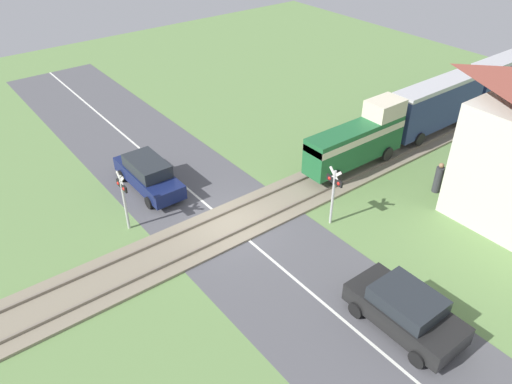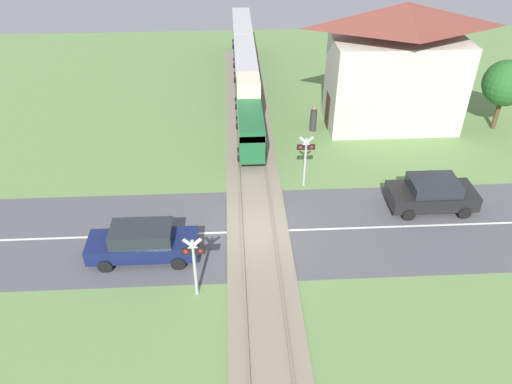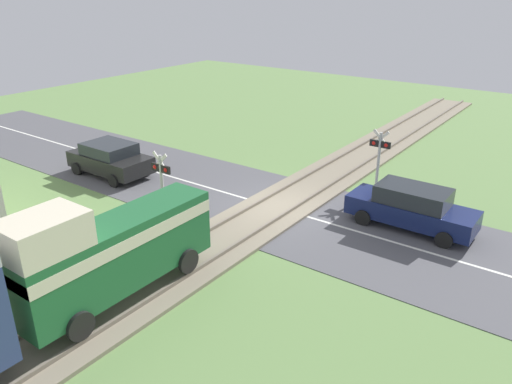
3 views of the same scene
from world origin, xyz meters
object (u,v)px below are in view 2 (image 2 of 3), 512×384
object	(u,v)px
pedestrian_by_station	(313,120)
car_near_crossing	(143,242)
car_far_side	(432,193)
crossing_signal_east_approach	(306,154)
crossing_signal_west_approach	(194,259)
station_building	(397,69)
train	(245,68)

from	to	relation	value
pedestrian_by_station	car_near_crossing	bearing A→B (deg)	-128.63
car_far_side	pedestrian_by_station	size ratio (longest dim) A/B	2.55
car_near_crossing	crossing_signal_east_approach	size ratio (longest dim) A/B	1.61
crossing_signal_west_approach	crossing_signal_east_approach	world-z (taller)	same
station_building	pedestrian_by_station	size ratio (longest dim) A/B	5.23
car_near_crossing	car_far_side	world-z (taller)	car_near_crossing
pedestrian_by_station	crossing_signal_east_approach	bearing A→B (deg)	-102.81
train	car_near_crossing	size ratio (longest dim) A/B	4.51
crossing_signal_east_approach	train	bearing A→B (deg)	102.53
crossing_signal_west_approach	pedestrian_by_station	size ratio (longest dim) A/B	1.78
train	pedestrian_by_station	bearing A→B (deg)	-55.46
station_building	car_far_side	bearing A→B (deg)	-92.35
train	pedestrian_by_station	size ratio (longest dim) A/B	12.90
crossing_signal_east_approach	pedestrian_by_station	xyz separation A→B (m)	(1.35, 5.92, -1.11)
car_far_side	station_building	bearing A→B (deg)	87.65
car_near_crossing	crossing_signal_east_approach	xyz separation A→B (m)	(7.48, 5.12, 1.00)
car_near_crossing	pedestrian_by_station	bearing A→B (deg)	51.37
train	car_far_side	xyz separation A→B (m)	(8.41, -13.88, -1.07)
car_near_crossing	train	bearing A→B (deg)	73.72
car_far_side	station_building	world-z (taller)	station_building
train	crossing_signal_east_approach	distance (m)	11.92
car_far_side	station_building	size ratio (longest dim) A/B	0.49
crossing_signal_east_approach	crossing_signal_west_approach	bearing A→B (deg)	-125.07
car_far_side	station_building	xyz separation A→B (m)	(0.36, 8.73, 2.80)
train	crossing_signal_west_approach	bearing A→B (deg)	-97.75
car_near_crossing	crossing_signal_west_approach	xyz separation A→B (m)	(2.31, -2.24, 1.00)
car_far_side	crossing_signal_east_approach	xyz separation A→B (m)	(-5.83, 2.24, 1.02)
car_near_crossing	car_far_side	xyz separation A→B (m)	(13.31, 2.88, -0.02)
crossing_signal_east_approach	pedestrian_by_station	distance (m)	6.17
car_near_crossing	pedestrian_by_station	world-z (taller)	car_near_crossing
car_far_side	pedestrian_by_station	bearing A→B (deg)	118.75
car_near_crossing	car_far_side	bearing A→B (deg)	12.21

